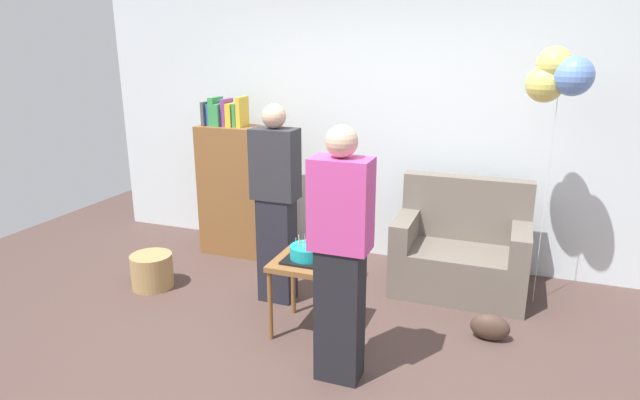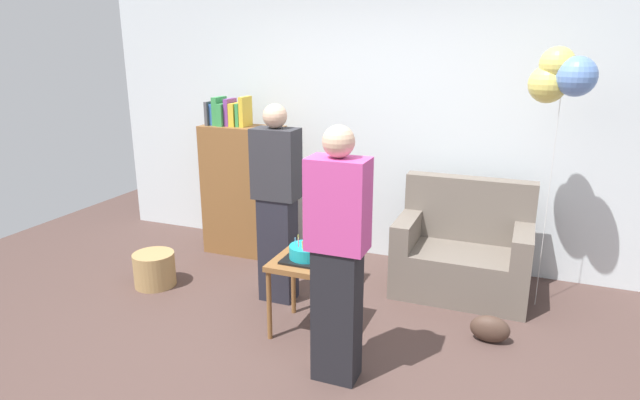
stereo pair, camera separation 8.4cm
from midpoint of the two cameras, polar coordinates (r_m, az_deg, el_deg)
ground_plane at (r=3.85m, az=-1.54°, el=-16.27°), size 8.00×8.00×0.00m
wall_back at (r=5.24m, az=7.28°, el=8.28°), size 6.00×0.10×2.70m
couch at (r=4.78m, az=15.42°, el=-5.50°), size 1.10×0.70×0.96m
bookshelf at (r=5.42m, az=-7.69°, el=1.35°), size 0.80×0.36×1.58m
side_table at (r=3.93m, az=-0.74°, el=-7.48°), size 0.48×0.48×0.57m
birthday_cake at (r=3.88m, az=-0.75°, el=-5.65°), size 0.32×0.32×0.17m
person_blowing_candles at (r=4.31m, az=-4.04°, el=-0.40°), size 0.36×0.22×1.63m
person_holding_cake at (r=3.26m, az=2.61°, el=-6.01°), size 0.36×0.22×1.63m
wicker_basket at (r=4.99m, az=-16.72°, el=-7.07°), size 0.36×0.36×0.30m
handbag at (r=4.16m, az=18.18°, el=-12.88°), size 0.28×0.14×0.20m
balloon_bunch at (r=4.41m, az=24.75°, el=11.88°), size 0.47×0.36×2.05m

